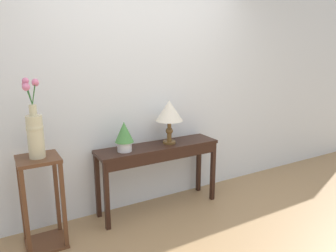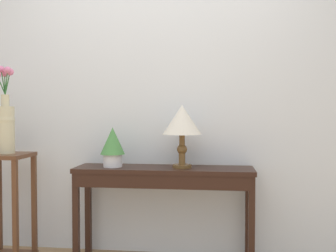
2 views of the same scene
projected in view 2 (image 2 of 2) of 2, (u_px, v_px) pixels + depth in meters
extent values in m
cube|color=silver|center=(159.00, 84.00, 3.24)|extent=(9.00, 0.10, 2.80)
cube|color=black|center=(164.00, 170.00, 2.99)|extent=(1.36, 0.35, 0.03)
cube|color=black|center=(161.00, 182.00, 2.84)|extent=(1.30, 0.03, 0.10)
cube|color=black|center=(76.00, 220.00, 2.94)|extent=(0.04, 0.04, 0.71)
cube|color=black|center=(252.00, 226.00, 2.78)|extent=(0.04, 0.04, 0.71)
cube|color=black|center=(88.00, 210.00, 3.22)|extent=(0.04, 0.04, 0.71)
cube|color=black|center=(248.00, 215.00, 3.07)|extent=(0.04, 0.04, 0.71)
cylinder|color=brown|center=(182.00, 166.00, 2.97)|extent=(0.14, 0.14, 0.02)
cylinder|color=brown|center=(182.00, 157.00, 2.97)|extent=(0.05, 0.05, 0.11)
sphere|color=brown|center=(182.00, 149.00, 2.97)|extent=(0.08, 0.08, 0.08)
cylinder|color=brown|center=(182.00, 142.00, 2.97)|extent=(0.04, 0.04, 0.11)
cone|color=beige|center=(182.00, 120.00, 2.96)|extent=(0.30, 0.30, 0.22)
cylinder|color=silver|center=(113.00, 161.00, 3.01)|extent=(0.15, 0.15, 0.10)
cone|color=#478442|center=(113.00, 141.00, 3.01)|extent=(0.19, 0.19, 0.21)
cube|color=#56331E|center=(6.00, 155.00, 3.03)|extent=(0.35, 0.35, 0.03)
cube|color=#56331E|center=(15.00, 213.00, 2.88)|extent=(0.03, 0.03, 0.78)
cube|color=#56331E|center=(34.00, 203.00, 3.18)|extent=(0.03, 0.04, 0.78)
cylinder|color=beige|center=(6.00, 130.00, 3.03)|extent=(0.13, 0.13, 0.37)
sphere|color=beige|center=(6.00, 120.00, 3.02)|extent=(0.14, 0.14, 0.14)
cylinder|color=beige|center=(5.00, 101.00, 3.02)|extent=(0.06, 0.06, 0.09)
cylinder|color=#2D662D|center=(3.00, 82.00, 3.02)|extent=(0.04, 0.01, 0.20)
sphere|color=pink|center=(1.00, 69.00, 3.02)|extent=(0.05, 0.05, 0.05)
cylinder|color=#2D662D|center=(8.00, 83.00, 3.01)|extent=(0.05, 0.01, 0.18)
sphere|color=pink|center=(10.00, 72.00, 3.01)|extent=(0.06, 0.06, 0.06)
cylinder|color=#2D662D|center=(5.00, 84.00, 3.04)|extent=(0.04, 0.07, 0.17)
sphere|color=pink|center=(5.00, 74.00, 3.07)|extent=(0.05, 0.05, 0.05)
cylinder|color=#2D662D|center=(6.00, 82.00, 3.00)|extent=(0.05, 0.03, 0.19)
sphere|color=pink|center=(8.00, 70.00, 2.98)|extent=(0.05, 0.05, 0.05)
cylinder|color=#2D662D|center=(1.00, 85.00, 2.99)|extent=(0.05, 0.06, 0.15)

